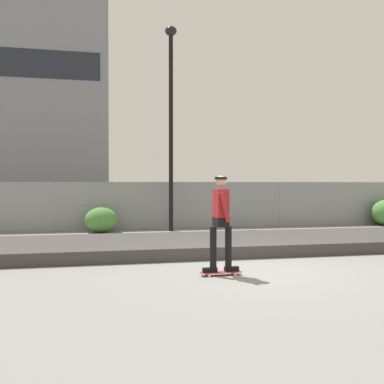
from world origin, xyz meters
TOP-DOWN VIEW (x-y plane):
  - ground_plane at (0.00, 0.00)m, footprint 120.00×120.00m
  - gravel_berm at (0.00, 3.22)m, footprint 17.24×3.52m
  - skateboard at (-0.68, -0.17)m, footprint 0.81×0.23m
  - skater at (-0.68, -0.17)m, footprint 0.72×0.59m
  - chain_fence at (-0.00, 8.87)m, footprint 27.27×0.06m
  - street_lamp at (-0.22, 8.08)m, footprint 0.44×0.44m
  - parked_car_near at (-5.90, 12.68)m, footprint 4.43×2.00m
  - library_building at (-10.75, 39.85)m, footprint 18.20×14.53m
  - shrub_left at (-2.78, 8.16)m, footprint 1.19×0.97m

SIDE VIEW (x-z plane):
  - ground_plane at x=0.00m, z-range 0.00..0.00m
  - skateboard at x=-0.68m, z-range 0.02..0.09m
  - gravel_berm at x=0.00m, z-range 0.00..0.30m
  - shrub_left at x=-2.78m, z-range 0.00..0.92m
  - parked_car_near at x=-5.90m, z-range 0.01..1.67m
  - chain_fence at x=0.00m, z-range 0.01..1.86m
  - skater at x=-0.68m, z-range 0.21..2.06m
  - street_lamp at x=-0.22m, z-range 0.86..8.52m
  - library_building at x=-10.75m, z-range 0.00..19.80m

